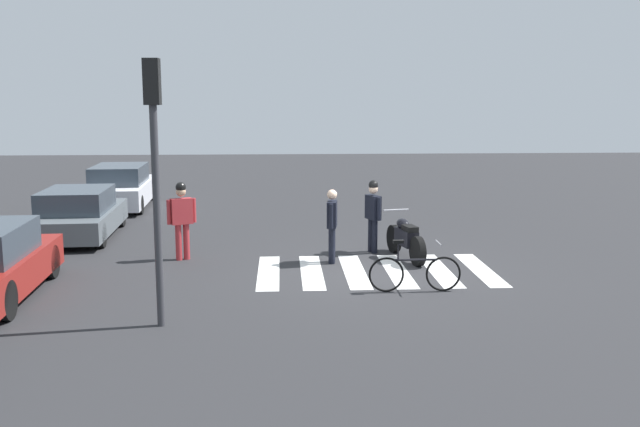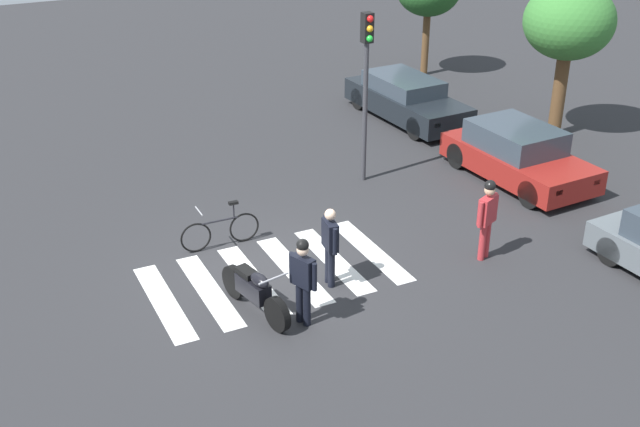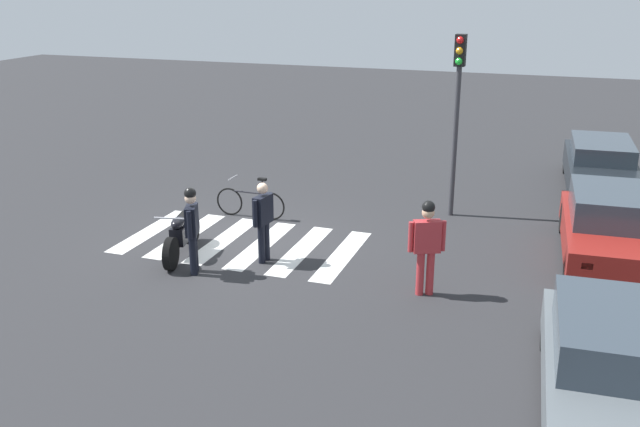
{
  "view_description": "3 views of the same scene",
  "coord_description": "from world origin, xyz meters",
  "px_view_note": "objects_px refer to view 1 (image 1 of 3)",
  "views": [
    {
      "loc": [
        -14.27,
        1.96,
        3.65
      ],
      "look_at": [
        0.59,
        1.14,
        1.14
      ],
      "focal_mm": 39.32,
      "sensor_mm": 36.0,
      "label": 1
    },
    {
      "loc": [
        12.59,
        -5.17,
        8.13
      ],
      "look_at": [
        -0.14,
        1.11,
        1.07
      ],
      "focal_mm": 44.2,
      "sensor_mm": 36.0,
      "label": 2
    },
    {
      "loc": [
        12.89,
        6.25,
        5.44
      ],
      "look_at": [
        -0.05,
        1.75,
        0.84
      ],
      "focal_mm": 39.86,
      "sensor_mm": 36.0,
      "label": 3
    }
  ],
  "objects_px": {
    "traffic_light_pole": "(155,150)",
    "pedestrian_bystander": "(182,215)",
    "officer_on_foot": "(373,211)",
    "leaning_bicycle": "(414,272)",
    "officer_by_motorcycle": "(332,222)",
    "car_white_van": "(121,187)",
    "car_grey_coupe": "(79,214)",
    "police_motorcycle": "(406,239)"
  },
  "relations": [
    {
      "from": "traffic_light_pole",
      "to": "pedestrian_bystander",
      "type": "bearing_deg",
      "value": 3.52
    },
    {
      "from": "police_motorcycle",
      "to": "car_grey_coupe",
      "type": "relative_size",
      "value": 0.49
    },
    {
      "from": "traffic_light_pole",
      "to": "police_motorcycle",
      "type": "bearing_deg",
      "value": -47.12
    },
    {
      "from": "pedestrian_bystander",
      "to": "car_grey_coupe",
      "type": "height_order",
      "value": "pedestrian_bystander"
    },
    {
      "from": "officer_on_foot",
      "to": "officer_by_motorcycle",
      "type": "height_order",
      "value": "officer_on_foot"
    },
    {
      "from": "officer_on_foot",
      "to": "leaning_bicycle",
      "type": "bearing_deg",
      "value": -174.1
    },
    {
      "from": "officer_on_foot",
      "to": "car_grey_coupe",
      "type": "distance_m",
      "value": 7.72
    },
    {
      "from": "officer_on_foot",
      "to": "officer_by_motorcycle",
      "type": "xyz_separation_m",
      "value": [
        -0.98,
        1.03,
        -0.06
      ]
    },
    {
      "from": "police_motorcycle",
      "to": "pedestrian_bystander",
      "type": "bearing_deg",
      "value": 87.7
    },
    {
      "from": "car_white_van",
      "to": "traffic_light_pole",
      "type": "bearing_deg",
      "value": -164.77
    },
    {
      "from": "officer_by_motorcycle",
      "to": "pedestrian_bystander",
      "type": "distance_m",
      "value": 3.37
    },
    {
      "from": "car_grey_coupe",
      "to": "traffic_light_pole",
      "type": "bearing_deg",
      "value": -155.46
    },
    {
      "from": "police_motorcycle",
      "to": "car_white_van",
      "type": "xyz_separation_m",
      "value": [
        7.88,
        8.08,
        0.2
      ]
    },
    {
      "from": "pedestrian_bystander",
      "to": "car_white_van",
      "type": "xyz_separation_m",
      "value": [
        7.68,
        3.06,
        -0.35
      ]
    },
    {
      "from": "officer_on_foot",
      "to": "car_grey_coupe",
      "type": "relative_size",
      "value": 0.41
    },
    {
      "from": "officer_by_motorcycle",
      "to": "car_white_van",
      "type": "relative_size",
      "value": 0.35
    },
    {
      "from": "car_white_van",
      "to": "traffic_light_pole",
      "type": "distance_m",
      "value": 12.91
    },
    {
      "from": "car_white_van",
      "to": "traffic_light_pole",
      "type": "height_order",
      "value": "traffic_light_pole"
    },
    {
      "from": "leaning_bicycle",
      "to": "officer_by_motorcycle",
      "type": "xyz_separation_m",
      "value": [
        2.4,
        1.38,
        0.55
      ]
    },
    {
      "from": "leaning_bicycle",
      "to": "car_white_van",
      "type": "bearing_deg",
      "value": 36.38
    },
    {
      "from": "police_motorcycle",
      "to": "officer_by_motorcycle",
      "type": "xyz_separation_m",
      "value": [
        -0.28,
        1.69,
        0.46
      ]
    },
    {
      "from": "officer_by_motorcycle",
      "to": "police_motorcycle",
      "type": "bearing_deg",
      "value": -80.62
    },
    {
      "from": "leaning_bicycle",
      "to": "car_grey_coupe",
      "type": "distance_m",
      "value": 9.53
    },
    {
      "from": "car_grey_coupe",
      "to": "traffic_light_pole",
      "type": "xyz_separation_m",
      "value": [
        -7.26,
        -3.32,
        2.22
      ]
    },
    {
      "from": "leaning_bicycle",
      "to": "officer_by_motorcycle",
      "type": "bearing_deg",
      "value": 29.97
    },
    {
      "from": "police_motorcycle",
      "to": "traffic_light_pole",
      "type": "xyz_separation_m",
      "value": [
        -4.4,
        4.74,
        2.37
      ]
    },
    {
      "from": "officer_on_foot",
      "to": "car_white_van",
      "type": "bearing_deg",
      "value": 45.98
    },
    {
      "from": "pedestrian_bystander",
      "to": "traffic_light_pole",
      "type": "bearing_deg",
      "value": -176.48
    },
    {
      "from": "officer_on_foot",
      "to": "pedestrian_bystander",
      "type": "distance_m",
      "value": 4.4
    },
    {
      "from": "pedestrian_bystander",
      "to": "leaning_bicycle",
      "type": "bearing_deg",
      "value": -121.4
    },
    {
      "from": "leaning_bicycle",
      "to": "officer_by_motorcycle",
      "type": "distance_m",
      "value": 2.82
    },
    {
      "from": "officer_by_motorcycle",
      "to": "car_grey_coupe",
      "type": "bearing_deg",
      "value": 63.75
    },
    {
      "from": "officer_on_foot",
      "to": "officer_by_motorcycle",
      "type": "bearing_deg",
      "value": 133.46
    },
    {
      "from": "police_motorcycle",
      "to": "officer_on_foot",
      "type": "height_order",
      "value": "officer_on_foot"
    },
    {
      "from": "police_motorcycle",
      "to": "traffic_light_pole",
      "type": "relative_size",
      "value": 0.48
    },
    {
      "from": "police_motorcycle",
      "to": "car_white_van",
      "type": "height_order",
      "value": "car_white_van"
    },
    {
      "from": "officer_on_foot",
      "to": "pedestrian_bystander",
      "type": "relative_size",
      "value": 0.97
    },
    {
      "from": "pedestrian_bystander",
      "to": "officer_on_foot",
      "type": "bearing_deg",
      "value": -83.48
    },
    {
      "from": "officer_by_motorcycle",
      "to": "traffic_light_pole",
      "type": "distance_m",
      "value": 5.47
    },
    {
      "from": "leaning_bicycle",
      "to": "traffic_light_pole",
      "type": "distance_m",
      "value": 5.35
    },
    {
      "from": "officer_by_motorcycle",
      "to": "pedestrian_bystander",
      "type": "height_order",
      "value": "pedestrian_bystander"
    },
    {
      "from": "pedestrian_bystander",
      "to": "car_white_van",
      "type": "bearing_deg",
      "value": 21.74
    }
  ]
}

